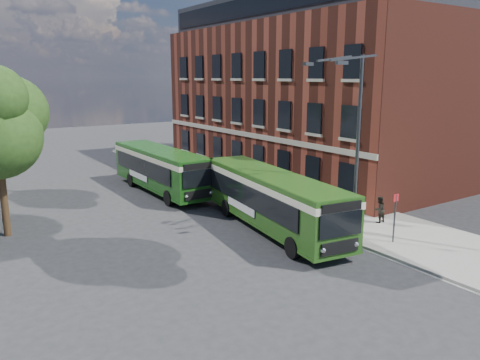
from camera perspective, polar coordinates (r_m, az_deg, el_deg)
ground at (r=23.24m, az=1.03°, el=-7.55°), size 120.00×120.00×0.00m
pavement at (r=33.37m, az=3.12°, el=-1.22°), size 6.00×48.00×0.15m
kerb_line at (r=31.71m, az=-1.31°, el=-2.06°), size 0.12×48.00×0.01m
brick_office at (r=39.96m, az=7.96°, el=10.93°), size 12.10×26.00×14.20m
street_lamp at (r=23.72m, az=13.57°, el=4.45°), size 2.96×2.38×9.00m
bus_stop_sign at (r=23.58m, az=18.35°, el=-4.06°), size 0.35×0.08×2.52m
bus_front at (r=24.72m, az=3.81°, el=-1.90°), size 4.17×12.13×3.02m
bus_rear at (r=33.24m, az=-9.67°, el=1.67°), size 2.67×11.24×3.02m
pedestrian_a at (r=24.69m, az=14.27°, el=-4.17°), size 0.73×0.55×1.81m
pedestrian_b at (r=26.65m, az=16.62°, el=-3.46°), size 0.72×0.56×1.46m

